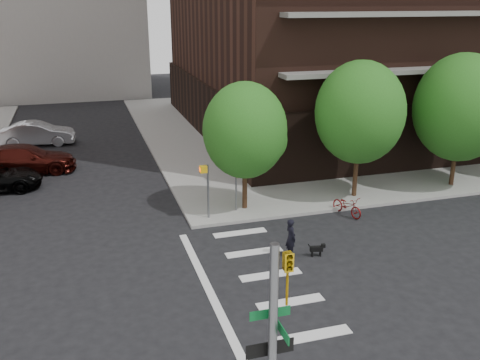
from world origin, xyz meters
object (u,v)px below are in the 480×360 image
parked_car_maroon (25,159)px  dog_walker (291,238)px  scooter (347,206)px  parked_car_silver (37,134)px

parked_car_maroon → dog_walker: size_ratio=3.67×
parked_car_maroon → scooter: parked_car_maroon is taller
scooter → dog_walker: size_ratio=1.15×
parked_car_maroon → dog_walker: bearing=-139.2°
parked_car_silver → scooter: 23.49m
scooter → dog_walker: 5.31m
parked_car_maroon → scooter: size_ratio=3.19×
parked_car_maroon → parked_car_silver: (0.37, 6.57, -0.01)m
parked_car_maroon → dog_walker: 18.47m
parked_car_silver → dog_walker: bearing=-148.0°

